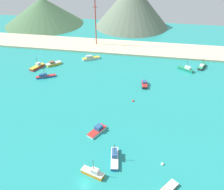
{
  "coord_description": "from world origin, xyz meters",
  "views": [
    {
      "loc": [
        16.23,
        -44.78,
        61.85
      ],
      "look_at": [
        0.2,
        46.62,
        1.73
      ],
      "focal_mm": 39.02,
      "sensor_mm": 36.0,
      "label": 1
    }
  ],
  "objects_px": {
    "fishing_boat_9": "(91,58)",
    "radio_tower": "(96,22)",
    "fishing_boat_10": "(93,173)",
    "buoy_1": "(133,101)",
    "fishing_boat_14": "(144,84)",
    "fishing_boat_12": "(45,76)",
    "fishing_boat_11": "(115,157)",
    "buoy_0": "(162,164)",
    "fishing_boat_0": "(37,66)",
    "fishing_boat_6": "(186,69)",
    "fishing_boat_8": "(54,64)",
    "fishing_boat_4": "(202,66)",
    "fishing_boat_7": "(97,130)"
  },
  "relations": [
    {
      "from": "fishing_boat_9",
      "to": "buoy_0",
      "type": "distance_m",
      "value": 86.31
    },
    {
      "from": "fishing_boat_9",
      "to": "fishing_boat_12",
      "type": "relative_size",
      "value": 1.04
    },
    {
      "from": "fishing_boat_10",
      "to": "fishing_boat_14",
      "type": "xyz_separation_m",
      "value": [
        12.23,
        57.12,
        -0.18
      ]
    },
    {
      "from": "fishing_boat_7",
      "to": "fishing_boat_10",
      "type": "height_order",
      "value": "fishing_boat_10"
    },
    {
      "from": "fishing_boat_11",
      "to": "buoy_0",
      "type": "height_order",
      "value": "fishing_boat_11"
    },
    {
      "from": "fishing_boat_6",
      "to": "fishing_boat_0",
      "type": "bearing_deg",
      "value": -172.26
    },
    {
      "from": "fishing_boat_10",
      "to": "fishing_boat_14",
      "type": "distance_m",
      "value": 58.42
    },
    {
      "from": "fishing_boat_11",
      "to": "fishing_boat_4",
      "type": "bearing_deg",
      "value": 63.54
    },
    {
      "from": "fishing_boat_8",
      "to": "fishing_boat_9",
      "type": "xyz_separation_m",
      "value": [
        19.25,
        11.17,
        0.04
      ]
    },
    {
      "from": "fishing_boat_7",
      "to": "fishing_boat_11",
      "type": "relative_size",
      "value": 0.89
    },
    {
      "from": "fishing_boat_0",
      "to": "fishing_boat_10",
      "type": "bearing_deg",
      "value": -53.87
    },
    {
      "from": "fishing_boat_8",
      "to": "fishing_boat_10",
      "type": "distance_m",
      "value": 82.49
    },
    {
      "from": "radio_tower",
      "to": "fishing_boat_12",
      "type": "bearing_deg",
      "value": -108.61
    },
    {
      "from": "fishing_boat_6",
      "to": "fishing_boat_7",
      "type": "relative_size",
      "value": 0.98
    },
    {
      "from": "fishing_boat_4",
      "to": "radio_tower",
      "type": "xyz_separation_m",
      "value": [
        -66.31,
        22.78,
        14.95
      ]
    },
    {
      "from": "fishing_boat_7",
      "to": "buoy_0",
      "type": "relative_size",
      "value": 8.68
    },
    {
      "from": "fishing_boat_10",
      "to": "fishing_boat_11",
      "type": "bearing_deg",
      "value": 53.43
    },
    {
      "from": "fishing_boat_10",
      "to": "fishing_boat_12",
      "type": "height_order",
      "value": "fishing_boat_10"
    },
    {
      "from": "fishing_boat_9",
      "to": "radio_tower",
      "type": "relative_size",
      "value": 0.33
    },
    {
      "from": "fishing_boat_6",
      "to": "radio_tower",
      "type": "height_order",
      "value": "radio_tower"
    },
    {
      "from": "fishing_boat_4",
      "to": "fishing_boat_6",
      "type": "relative_size",
      "value": 1.04
    },
    {
      "from": "fishing_boat_8",
      "to": "fishing_boat_14",
      "type": "bearing_deg",
      "value": -15.27
    },
    {
      "from": "fishing_boat_7",
      "to": "fishing_boat_11",
      "type": "xyz_separation_m",
      "value": [
        8.65,
        -12.31,
        0.14
      ]
    },
    {
      "from": "fishing_boat_7",
      "to": "fishing_boat_12",
      "type": "relative_size",
      "value": 0.88
    },
    {
      "from": "fishing_boat_11",
      "to": "fishing_boat_14",
      "type": "height_order",
      "value": "fishing_boat_11"
    },
    {
      "from": "fishing_boat_14",
      "to": "buoy_1",
      "type": "height_order",
      "value": "fishing_boat_14"
    },
    {
      "from": "fishing_boat_4",
      "to": "buoy_1",
      "type": "bearing_deg",
      "value": -131.02
    },
    {
      "from": "fishing_boat_0",
      "to": "fishing_boat_4",
      "type": "distance_m",
      "value": 92.79
    },
    {
      "from": "fishing_boat_8",
      "to": "fishing_boat_14",
      "type": "xyz_separation_m",
      "value": [
        53.14,
        -14.5,
        -0.04
      ]
    },
    {
      "from": "buoy_0",
      "to": "fishing_boat_12",
      "type": "bearing_deg",
      "value": 141.27
    },
    {
      "from": "fishing_boat_10",
      "to": "fishing_boat_14",
      "type": "relative_size",
      "value": 1.07
    },
    {
      "from": "radio_tower",
      "to": "buoy_1",
      "type": "bearing_deg",
      "value": -63.36
    },
    {
      "from": "fishing_boat_10",
      "to": "fishing_boat_14",
      "type": "height_order",
      "value": "fishing_boat_10"
    },
    {
      "from": "fishing_boat_9",
      "to": "fishing_boat_14",
      "type": "xyz_separation_m",
      "value": [
        33.89,
        -25.67,
        -0.08
      ]
    },
    {
      "from": "fishing_boat_8",
      "to": "fishing_boat_11",
      "type": "relative_size",
      "value": 0.83
    },
    {
      "from": "fishing_boat_0",
      "to": "buoy_1",
      "type": "relative_size",
      "value": 9.16
    },
    {
      "from": "fishing_boat_6",
      "to": "radio_tower",
      "type": "xyz_separation_m",
      "value": [
        -57.11,
        27.96,
        14.75
      ]
    },
    {
      "from": "buoy_0",
      "to": "buoy_1",
      "type": "distance_m",
      "value": 37.14
    },
    {
      "from": "fishing_boat_0",
      "to": "buoy_0",
      "type": "relative_size",
      "value": 9.4
    },
    {
      "from": "buoy_0",
      "to": "fishing_boat_0",
      "type": "bearing_deg",
      "value": 139.96
    },
    {
      "from": "fishing_boat_9",
      "to": "fishing_boat_12",
      "type": "bearing_deg",
      "value": -124.79
    },
    {
      "from": "fishing_boat_10",
      "to": "buoy_0",
      "type": "relative_size",
      "value": 7.7
    },
    {
      "from": "fishing_boat_12",
      "to": "fishing_boat_0",
      "type": "bearing_deg",
      "value": 132.04
    },
    {
      "from": "fishing_boat_0",
      "to": "fishing_boat_14",
      "type": "xyz_separation_m",
      "value": [
        60.62,
        -9.18,
        -0.11
      ]
    },
    {
      "from": "fishing_boat_10",
      "to": "buoy_1",
      "type": "relative_size",
      "value": 7.51
    },
    {
      "from": "buoy_1",
      "to": "fishing_boat_12",
      "type": "bearing_deg",
      "value": 163.6
    },
    {
      "from": "fishing_boat_4",
      "to": "fishing_boat_6",
      "type": "xyz_separation_m",
      "value": [
        -9.19,
        -5.18,
        0.2
      ]
    },
    {
      "from": "fishing_boat_9",
      "to": "fishing_boat_11",
      "type": "xyz_separation_m",
      "value": [
        27.16,
        -75.38,
        0.02
      ]
    },
    {
      "from": "fishing_boat_6",
      "to": "fishing_boat_9",
      "type": "height_order",
      "value": "fishing_boat_6"
    },
    {
      "from": "fishing_boat_12",
      "to": "fishing_boat_11",
      "type": "bearing_deg",
      "value": -47.45
    }
  ]
}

